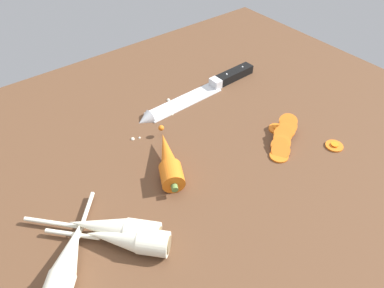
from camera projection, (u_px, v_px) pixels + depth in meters
ground_plane at (186, 151)px, 74.50cm from camera, size 120.00×90.00×4.00cm
chefs_knife at (198, 93)px, 85.57cm from camera, size 34.79×5.05×4.18cm
whole_carrot at (168, 160)px, 66.76cm from camera, size 9.74×16.27×4.20cm
parsnip_front at (114, 229)px, 55.76cm from camera, size 17.22×18.21×4.00cm
parsnip_mid_left at (67, 263)px, 51.48cm from camera, size 15.03×16.96×4.00cm
parsnip_mid_right at (127, 239)px, 54.38cm from camera, size 15.51×16.18×4.00cm
carrot_slice_stack at (283, 138)px, 72.49cm from camera, size 11.33×8.42×4.29cm
carrot_slice_stray_near at (334, 145)px, 72.36cm from camera, size 3.56×3.56×0.70cm
carrot_slice_stray_mid at (277, 128)px, 76.36cm from camera, size 3.49×3.49×0.70cm
mince_crumbs at (162, 112)px, 80.61cm from camera, size 19.03×8.11×0.86cm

